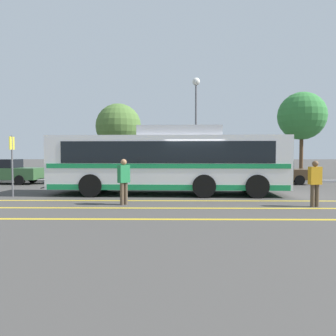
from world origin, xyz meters
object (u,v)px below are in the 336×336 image
object	(u,v)px
street_lamp	(196,106)
tree_0	(302,116)
parked_car_1	(87,171)
pedestrian_1	(124,179)
parked_car_3	(274,172)
pedestrian_0	(315,181)
transit_bus	(168,161)
parked_car_2	(178,173)
bus_stop_sign	(12,158)
tree_1	(118,126)
parked_car_0	(4,172)

from	to	relation	value
street_lamp	tree_0	size ratio (longest dim) A/B	1.07
tree_0	street_lamp	bearing A→B (deg)	-162.09
parked_car_1	pedestrian_1	xyz separation A→B (m)	(3.65, -8.74, 0.18)
parked_car_3	pedestrian_0	world-z (taller)	pedestrian_0
transit_bus	street_lamp	bearing A→B (deg)	-11.52
parked_car_3	pedestrian_0	bearing A→B (deg)	176.26
parked_car_2	pedestrian_1	world-z (taller)	pedestrian_1
parked_car_3	pedestrian_1	xyz separation A→B (m)	(-8.22, -8.76, 0.22)
transit_bus	bus_stop_sign	size ratio (longest dim) A/B	4.13
bus_stop_sign	tree_0	bearing A→B (deg)	-54.31
bus_stop_sign	tree_0	xyz separation A→B (m)	(17.01, 11.39, 3.13)
tree_1	transit_bus	bearing A→B (deg)	-69.32
tree_1	parked_car_1	bearing A→B (deg)	-102.04
transit_bus	pedestrian_0	xyz separation A→B (m)	(5.21, -3.63, -0.63)
parked_car_3	pedestrian_1	size ratio (longest dim) A/B	2.65
street_lamp	tree_0	xyz separation A→B (m)	(8.38, 2.71, -0.42)
parked_car_2	street_lamp	distance (m)	5.21
parked_car_0	bus_stop_sign	world-z (taller)	bus_stop_sign
street_lamp	pedestrian_0	bearing A→B (deg)	-73.28
pedestrian_1	tree_0	world-z (taller)	tree_0
parked_car_2	tree_1	size ratio (longest dim) A/B	0.71
parked_car_3	transit_bus	bearing A→B (deg)	134.77
bus_stop_sign	transit_bus	bearing A→B (deg)	-79.51
parked_car_3	tree_0	xyz separation A→B (m)	(3.59, 4.85, 4.07)
parked_car_0	street_lamp	size ratio (longest dim) A/B	0.65
parked_car_3	pedestrian_1	distance (m)	12.01
pedestrian_1	street_lamp	distance (m)	12.20
transit_bus	pedestrian_1	bearing A→B (deg)	155.62
parked_car_0	pedestrian_0	bearing A→B (deg)	63.53
parked_car_1	tree_1	world-z (taller)	tree_1
parked_car_0	tree_1	bearing A→B (deg)	134.78
parked_car_1	parked_car_3	world-z (taller)	parked_car_1
parked_car_3	tree_0	world-z (taller)	tree_0
parked_car_1	pedestrian_0	world-z (taller)	pedestrian_0
street_lamp	tree_1	bearing A→B (deg)	151.48
parked_car_2	tree_0	xyz separation A→B (m)	(9.68, 4.80, 4.16)
parked_car_0	parked_car_3	distance (m)	17.05
parked_car_3	street_lamp	size ratio (longest dim) A/B	0.62
transit_bus	street_lamp	distance (m)	8.68
pedestrian_1	tree_1	size ratio (longest dim) A/B	0.29
pedestrian_0	street_lamp	distance (m)	12.54
pedestrian_0	tree_1	world-z (taller)	tree_1
transit_bus	pedestrian_1	world-z (taller)	transit_bus
parked_car_2	tree_1	distance (m)	7.84
parked_car_0	parked_car_3	bearing A→B (deg)	93.99
transit_bus	parked_car_3	size ratio (longest dim) A/B	2.47
pedestrian_0	parked_car_1	bearing A→B (deg)	-49.88
pedestrian_0	tree_1	size ratio (longest dim) A/B	0.28
pedestrian_0	tree_1	distance (m)	17.53
pedestrian_1	tree_1	xyz separation A→B (m)	(-2.50, 14.12, 3.12)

